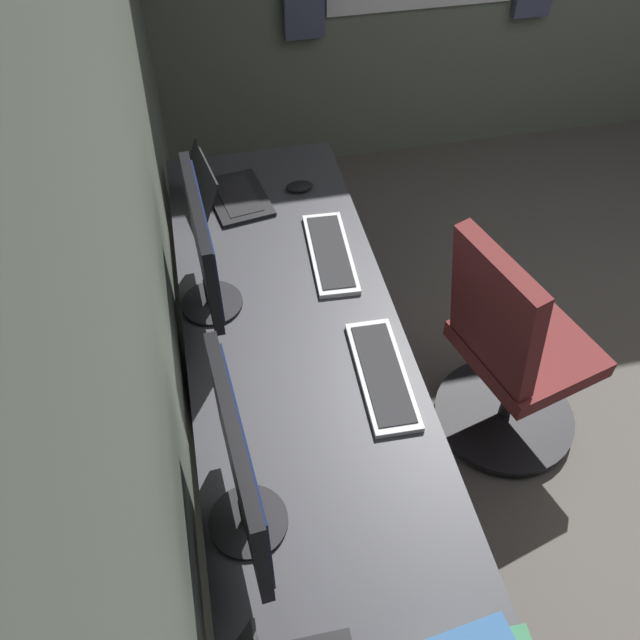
% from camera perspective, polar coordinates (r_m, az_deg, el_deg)
% --- Properties ---
extents(wall_back, '(5.05, 0.10, 2.60)m').
position_cam_1_polar(wall_back, '(1.54, -16.28, 3.57)').
color(wall_back, slate).
rests_on(wall_back, ground).
extents(desk, '(2.38, 0.68, 0.73)m').
position_cam_1_polar(desk, '(2.07, -1.36, -5.45)').
color(desk, '#38383D').
rests_on(desk, ground).
extents(drawer_pedestal, '(0.40, 0.51, 0.69)m').
position_cam_1_polar(drawer_pedestal, '(2.41, -2.50, -7.52)').
color(drawer_pedestal, '#38383D').
rests_on(drawer_pedestal, ground).
extents(monitor_primary, '(0.50, 0.20, 0.46)m').
position_cam_1_polar(monitor_primary, '(1.55, -6.70, -12.45)').
color(monitor_primary, black).
rests_on(monitor_primary, desk).
extents(monitor_secondary, '(0.48, 0.20, 0.43)m').
position_cam_1_polar(monitor_secondary, '(2.07, -9.80, 6.01)').
color(monitor_secondary, black).
rests_on(monitor_secondary, desk).
extents(laptop_leftmost, '(0.35, 0.33, 0.20)m').
position_cam_1_polar(laptop_leftmost, '(2.61, -8.18, 10.66)').
color(laptop_leftmost, black).
rests_on(laptop_leftmost, desk).
extents(keyboard_main, '(0.43, 0.16, 0.02)m').
position_cam_1_polar(keyboard_main, '(2.38, 0.88, 5.70)').
color(keyboard_main, silver).
rests_on(keyboard_main, desk).
extents(keyboard_spare, '(0.42, 0.15, 0.02)m').
position_cam_1_polar(keyboard_spare, '(2.02, 5.29, -4.59)').
color(keyboard_spare, silver).
rests_on(keyboard_spare, desk).
extents(mouse_main, '(0.06, 0.10, 0.03)m').
position_cam_1_polar(mouse_main, '(2.66, -1.74, 11.21)').
color(mouse_main, black).
rests_on(mouse_main, desk).
extents(office_chair, '(0.56, 0.60, 0.97)m').
position_cam_1_polar(office_chair, '(2.51, 15.77, -2.94)').
color(office_chair, maroon).
rests_on(office_chair, ground).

